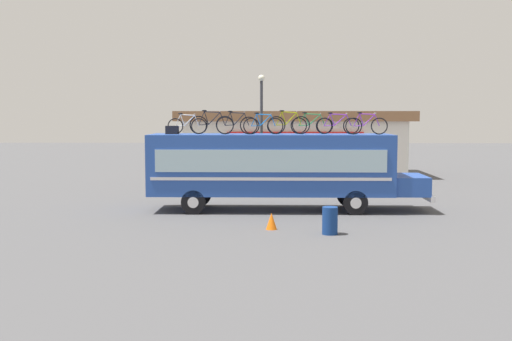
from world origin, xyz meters
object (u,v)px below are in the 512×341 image
rooftop_bicycle_2 (212,124)px  rooftop_bicycle_5 (289,124)px  rooftop_bicycle_4 (263,125)px  trash_bin (330,221)px  rooftop_bicycle_7 (337,125)px  traffic_cone (271,221)px  luggage_bag_1 (172,130)px  rooftop_bicycle_6 (312,125)px  rooftop_bicycle_8 (366,125)px  bus (276,165)px  rooftop_bicycle_3 (237,125)px  street_lamp (261,126)px  rooftop_bicycle_1 (187,125)px

rooftop_bicycle_2 → rooftop_bicycle_5: size_ratio=1.05×
rooftop_bicycle_4 → trash_bin: size_ratio=1.81×
rooftop_bicycle_2 → rooftop_bicycle_7: (5.10, 0.04, -0.03)m
traffic_cone → rooftop_bicycle_4: bearing=94.6°
luggage_bag_1 → rooftop_bicycle_6: (5.67, 0.36, 0.21)m
rooftop_bicycle_5 → rooftop_bicycle_6: 1.01m
rooftop_bicycle_6 → rooftop_bicycle_8: size_ratio=1.04×
bus → rooftop_bicycle_6: 2.23m
rooftop_bicycle_8 → traffic_cone: 6.25m
rooftop_bicycle_3 → traffic_cone: rooftop_bicycle_3 is taller
luggage_bag_1 → street_lamp: 5.53m
trash_bin → traffic_cone: (-1.89, 0.81, -0.16)m
bus → rooftop_bicycle_3: bearing=-170.7°
rooftop_bicycle_2 → rooftop_bicycle_5: 3.12m
rooftop_bicycle_3 → street_lamp: (0.92, 4.54, -0.15)m
rooftop_bicycle_8 → traffic_cone: bearing=-134.3°
rooftop_bicycle_1 → rooftop_bicycle_6: bearing=3.3°
rooftop_bicycle_3 → street_lamp: 4.64m
rooftop_bicycle_1 → traffic_cone: size_ratio=2.81×
rooftop_bicycle_4 → rooftop_bicycle_1: bearing=177.4°
rooftop_bicycle_4 → bus: bearing=2.7°
rooftop_bicycle_1 → rooftop_bicycle_8: (7.18, -0.47, 0.01)m
rooftop_bicycle_2 → rooftop_bicycle_7: bearing=0.5°
rooftop_bicycle_5 → bus: bearing=-170.1°
rooftop_bicycle_5 → trash_bin: rooftop_bicycle_5 is taller
bus → luggage_bag_1: size_ratio=21.99×
rooftop_bicycle_7 → rooftop_bicycle_8: bearing=-27.4°
rooftop_bicycle_6 → rooftop_bicycle_1: bearing=-176.7°
bus → traffic_cone: bus is taller
rooftop_bicycle_3 → rooftop_bicycle_8: size_ratio=0.99×
luggage_bag_1 → rooftop_bicycle_8: (7.77, -0.40, 0.20)m
rooftop_bicycle_8 → street_lamp: 6.27m
bus → rooftop_bicycle_1: rooftop_bicycle_1 is taller
rooftop_bicycle_5 → rooftop_bicycle_4: bearing=-173.7°
bus → rooftop_bicycle_8: size_ratio=6.68×
bus → rooftop_bicycle_8: 3.94m
rooftop_bicycle_2 → street_lamp: 4.57m
rooftop_bicycle_1 → rooftop_bicycle_5: (4.12, -0.03, 0.04)m
rooftop_bicycle_1 → rooftop_bicycle_7: rooftop_bicycle_7 is taller
rooftop_bicycle_4 → trash_bin: 6.23m
rooftop_bicycle_2 → rooftop_bicycle_3: rooftop_bicycle_2 is taller
traffic_cone → bus: bearing=87.4°
rooftop_bicycle_7 → trash_bin: 6.08m
bus → rooftop_bicycle_2: (-2.62, 0.17, 1.67)m
rooftop_bicycle_2 → rooftop_bicycle_4: bearing=-5.2°
rooftop_bicycle_5 → trash_bin: bearing=-76.7°
bus → rooftop_bicycle_3: 2.30m
rooftop_bicycle_1 → street_lamp: (2.96, 4.17, -0.11)m
rooftop_bicycle_5 → trash_bin: 6.06m
luggage_bag_1 → rooftop_bicycle_3: (2.64, -0.31, 0.22)m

